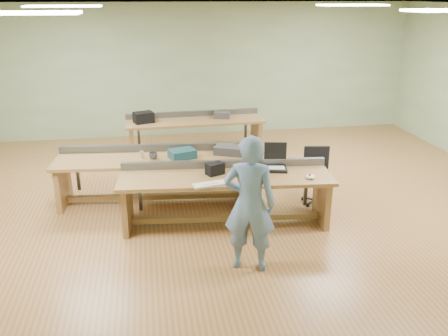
{
  "coord_description": "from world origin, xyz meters",
  "views": [
    {
      "loc": [
        -1.27,
        -6.98,
        3.15
      ],
      "look_at": [
        -0.19,
        -0.6,
        0.78
      ],
      "focal_mm": 38.0,
      "sensor_mm": 36.0,
      "label": 1
    }
  ],
  "objects": [
    {
      "name": "floor",
      "position": [
        0.0,
        0.0,
        0.0
      ],
      "size": [
        10.0,
        10.0,
        0.0
      ],
      "primitive_type": "plane",
      "color": "#9B653B",
      "rests_on": "ground"
    },
    {
      "name": "ceiling",
      "position": [
        0.0,
        0.0,
        3.0
      ],
      "size": [
        10.0,
        10.0,
        0.0
      ],
      "primitive_type": "plane",
      "color": "silver",
      "rests_on": "wall_back"
    },
    {
      "name": "wall_back",
      "position": [
        0.0,
        4.0,
        1.5
      ],
      "size": [
        10.0,
        0.04,
        3.0
      ],
      "primitive_type": "cube",
      "color": "#9BB589",
      "rests_on": "floor"
    },
    {
      "name": "wall_front",
      "position": [
        0.0,
        -4.0,
        1.5
      ],
      "size": [
        10.0,
        0.04,
        3.0
      ],
      "primitive_type": "cube",
      "color": "#9BB589",
      "rests_on": "floor"
    },
    {
      "name": "fluor_panels",
      "position": [
        0.0,
        0.0,
        2.97
      ],
      "size": [
        6.2,
        3.5,
        0.03
      ],
      "color": "white",
      "rests_on": "ceiling"
    },
    {
      "name": "workbench_front",
      "position": [
        -0.21,
        -0.82,
        0.56
      ],
      "size": [
        3.06,
        1.07,
        0.86
      ],
      "rotation": [
        0.0,
        0.0,
        -0.09
      ],
      "color": "olive",
      "rests_on": "floor"
    },
    {
      "name": "workbench_mid",
      "position": [
        -1.16,
        0.13,
        0.56
      ],
      "size": [
        3.17,
        1.11,
        0.86
      ],
      "rotation": [
        0.0,
        0.0,
        -0.09
      ],
      "color": "olive",
      "rests_on": "floor"
    },
    {
      "name": "workbench_back",
      "position": [
        -0.29,
        2.39,
        0.55
      ],
      "size": [
        2.81,
        0.85,
        0.86
      ],
      "rotation": [
        0.0,
        0.0,
        0.04
      ],
      "color": "olive",
      "rests_on": "floor"
    },
    {
      "name": "person",
      "position": [
        -0.13,
        -2.04,
        0.84
      ],
      "size": [
        0.71,
        0.58,
        1.69
      ],
      "primitive_type": "imported",
      "rotation": [
        0.0,
        0.0,
        2.82
      ],
      "color": "#657BA4",
      "rests_on": "floor"
    },
    {
      "name": "laptop_base",
      "position": [
        0.54,
        -0.75,
        0.77
      ],
      "size": [
        0.37,
        0.32,
        0.04
      ],
      "primitive_type": "cube",
      "rotation": [
        0.0,
        0.0,
        -0.19
      ],
      "color": "black",
      "rests_on": "workbench_front"
    },
    {
      "name": "laptop_screen",
      "position": [
        0.56,
        -0.62,
        1.01
      ],
      "size": [
        0.32,
        0.08,
        0.26
      ],
      "primitive_type": "cube",
      "rotation": [
        0.0,
        0.0,
        -0.19
      ],
      "color": "black",
      "rests_on": "laptop_base"
    },
    {
      "name": "keyboard",
      "position": [
        -0.47,
        -1.16,
        0.76
      ],
      "size": [
        0.5,
        0.25,
        0.03
      ],
      "primitive_type": "cube",
      "rotation": [
        0.0,
        0.0,
        0.21
      ],
      "color": "beige",
      "rests_on": "workbench_front"
    },
    {
      "name": "trackball_mouse",
      "position": [
        0.93,
        -1.14,
        0.78
      ],
      "size": [
        0.16,
        0.18,
        0.06
      ],
      "primitive_type": "ellipsoid",
      "rotation": [
        0.0,
        0.0,
        0.39
      ],
      "color": "white",
      "rests_on": "workbench_front"
    },
    {
      "name": "camera_bag",
      "position": [
        -0.35,
        -0.76,
        0.83
      ],
      "size": [
        0.29,
        0.24,
        0.17
      ],
      "primitive_type": "cube",
      "rotation": [
        0.0,
        0.0,
        0.43
      ],
      "color": "black",
      "rests_on": "workbench_front"
    },
    {
      "name": "task_chair",
      "position": [
        1.35,
        -0.32,
        0.33
      ],
      "size": [
        0.55,
        0.55,
        0.89
      ],
      "rotation": [
        0.0,
        0.0,
        -0.16
      ],
      "color": "black",
      "rests_on": "floor"
    },
    {
      "name": "parts_bin_teal",
      "position": [
        -0.75,
        0.03,
        0.82
      ],
      "size": [
        0.46,
        0.39,
        0.14
      ],
      "primitive_type": "cube",
      "rotation": [
        0.0,
        0.0,
        0.31
      ],
      "color": "#133740",
      "rests_on": "workbench_mid"
    },
    {
      "name": "parts_bin_grey",
      "position": [
        0.02,
        0.11,
        0.81
      ],
      "size": [
        0.56,
        0.47,
        0.13
      ],
      "primitive_type": "cube",
      "rotation": [
        0.0,
        0.0,
        -0.43
      ],
      "color": "#323234",
      "rests_on": "workbench_mid"
    },
    {
      "name": "mug",
      "position": [
        -1.2,
        0.06,
        0.8
      ],
      "size": [
        0.15,
        0.15,
        0.1
      ],
      "primitive_type": "imported",
      "rotation": [
        0.0,
        0.0,
        -0.14
      ],
      "color": "#323234",
      "rests_on": "workbench_mid"
    },
    {
      "name": "drinks_can",
      "position": [
        -1.37,
        0.14,
        0.81
      ],
      "size": [
        0.06,
        0.06,
        0.11
      ],
      "primitive_type": "cylinder",
      "rotation": [
        0.0,
        0.0,
        0.03
      ],
      "color": "silver",
      "rests_on": "workbench_mid"
    },
    {
      "name": "storage_box_back",
      "position": [
        -1.32,
        2.32,
        0.86
      ],
      "size": [
        0.44,
        0.37,
        0.21
      ],
      "primitive_type": "cube",
      "rotation": [
        0.0,
        0.0,
        0.31
      ],
      "color": "black",
      "rests_on": "workbench_back"
    },
    {
      "name": "tray_back",
      "position": [
        0.27,
        2.43,
        0.81
      ],
      "size": [
        0.36,
        0.3,
        0.13
      ],
      "primitive_type": "cube",
      "rotation": [
        0.0,
        0.0,
        -0.24
      ],
      "color": "#323234",
      "rests_on": "workbench_back"
    }
  ]
}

